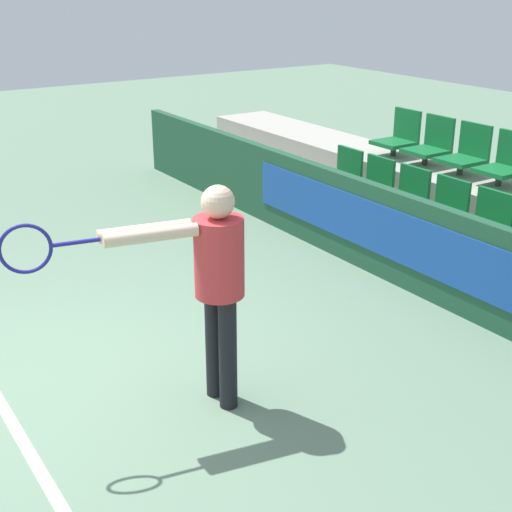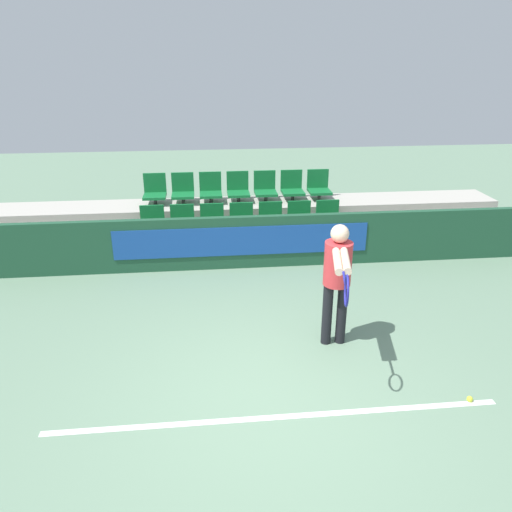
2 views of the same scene
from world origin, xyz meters
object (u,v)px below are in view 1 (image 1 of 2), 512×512
object	(u,v)px
stadium_chair_7	(399,136)
stadium_chair_9	(466,153)
stadium_chair_2	(405,198)
stadium_chair_10	(506,163)
stadium_chair_1	(371,186)
stadium_chair_4	(485,225)
stadium_chair_8	(431,144)
stadium_chair_0	(341,176)
stadium_chair_3	(443,211)
tennis_player	(210,273)

from	to	relation	value
stadium_chair_7	stadium_chair_9	distance (m)	1.09
stadium_chair_2	stadium_chair_10	bearing A→B (deg)	59.41
stadium_chair_1	stadium_chair_9	distance (m)	1.14
stadium_chair_1	stadium_chair_10	xyz separation A→B (m)	(1.09, 0.92, 0.38)
stadium_chair_4	stadium_chair_8	size ratio (longest dim) A/B	1.00
stadium_chair_0	stadium_chair_9	xyz separation A→B (m)	(1.09, 0.92, 0.38)
stadium_chair_1	stadium_chair_8	world-z (taller)	stadium_chair_8
stadium_chair_3	stadium_chair_7	xyz separation A→B (m)	(-1.64, 0.92, 0.38)
stadium_chair_1	stadium_chair_3	world-z (taller)	same
stadium_chair_1	stadium_chair_10	size ratio (longest dim) A/B	1.00
stadium_chair_3	tennis_player	world-z (taller)	tennis_player
stadium_chair_2	stadium_chair_9	bearing A→B (deg)	90.00
stadium_chair_7	tennis_player	size ratio (longest dim) A/B	0.35
stadium_chair_8	stadium_chair_9	xyz separation A→B (m)	(0.55, 0.00, 0.00)
stadium_chair_7	stadium_chair_10	distance (m)	1.64
stadium_chair_8	stadium_chair_9	world-z (taller)	same
stadium_chair_3	stadium_chair_10	bearing A→B (deg)	90.00
stadium_chair_4	tennis_player	bearing A→B (deg)	-83.45
stadium_chair_8	stadium_chair_1	bearing A→B (deg)	-90.00
stadium_chair_0	stadium_chair_8	world-z (taller)	stadium_chair_8
stadium_chair_0	tennis_player	size ratio (longest dim) A/B	0.35
stadium_chair_2	stadium_chair_4	xyz separation A→B (m)	(1.09, 0.00, 0.00)
stadium_chair_1	stadium_chair_4	distance (m)	1.64
stadium_chair_4	stadium_chair_7	size ratio (longest dim) A/B	1.00
stadium_chair_1	stadium_chair_8	distance (m)	1.00
stadium_chair_7	stadium_chair_9	xyz separation A→B (m)	(1.09, 0.00, 0.00)
stadium_chair_2	stadium_chair_4	distance (m)	1.09
stadium_chair_3	stadium_chair_8	world-z (taller)	stadium_chair_8
stadium_chair_2	stadium_chair_0	bearing A→B (deg)	180.00
stadium_chair_1	stadium_chair_7	bearing A→B (deg)	120.59
stadium_chair_9	stadium_chair_1	bearing A→B (deg)	-120.59
stadium_chair_8	stadium_chair_2	bearing A→B (deg)	-59.41
stadium_chair_1	stadium_chair_10	distance (m)	1.48
stadium_chair_3	stadium_chair_8	bearing A→B (deg)	139.78
stadium_chair_1	stadium_chair_9	bearing A→B (deg)	59.41
tennis_player	stadium_chair_3	bearing A→B (deg)	116.95
stadium_chair_0	stadium_chair_8	xyz separation A→B (m)	(0.55, 0.92, 0.38)
stadium_chair_0	stadium_chair_8	size ratio (longest dim) A/B	1.00
stadium_chair_4	tennis_player	size ratio (longest dim) A/B	0.35
stadium_chair_1	stadium_chair_3	size ratio (longest dim) A/B	1.00
stadium_chair_8	stadium_chair_10	bearing A→B (deg)	0.00
stadium_chair_2	stadium_chair_10	world-z (taller)	stadium_chair_10
stadium_chair_0	stadium_chair_10	world-z (taller)	stadium_chair_10
stadium_chair_2	stadium_chair_1	bearing A→B (deg)	180.00
stadium_chair_7	stadium_chair_8	bearing A→B (deg)	0.00
stadium_chair_8	tennis_player	bearing A→B (deg)	-64.50
stadium_chair_0	stadium_chair_3	size ratio (longest dim) A/B	1.00
stadium_chair_3	stadium_chair_10	xyz separation A→B (m)	(0.00, 0.92, 0.38)
stadium_chair_0	stadium_chair_9	size ratio (longest dim) A/B	1.00
stadium_chair_7	stadium_chair_8	size ratio (longest dim) A/B	1.00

